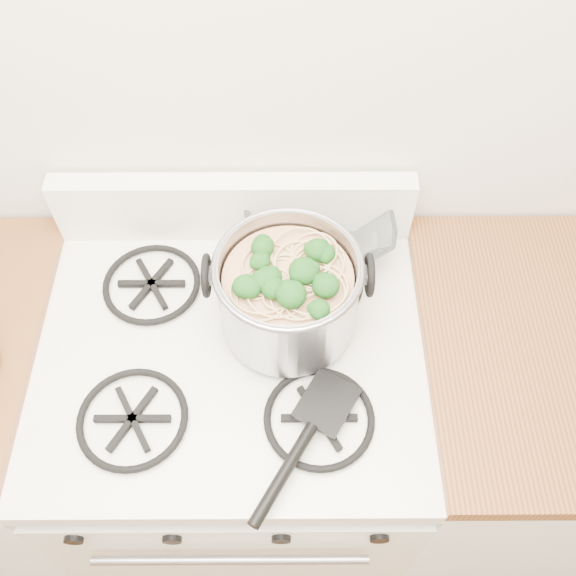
# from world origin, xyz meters

# --- Properties ---
(gas_range) EXTENTS (0.76, 0.66, 0.92)m
(gas_range) POSITION_xyz_m (0.00, 1.26, 0.44)
(gas_range) COLOR white
(gas_range) RESTS_ON ground
(counter_left) EXTENTS (0.25, 0.65, 0.92)m
(counter_left) POSITION_xyz_m (-0.51, 1.26, 0.46)
(counter_left) COLOR silver
(counter_left) RESTS_ON ground
(stock_pot) EXTENTS (0.31, 0.28, 0.19)m
(stock_pot) POSITION_xyz_m (0.11, 1.32, 1.01)
(stock_pot) COLOR #94949C
(stock_pot) RESTS_ON gas_range
(spatula) EXTENTS (0.41, 0.41, 0.02)m
(spatula) POSITION_xyz_m (0.18, 1.14, 0.94)
(spatula) COLOR black
(spatula) RESTS_ON gas_range
(glass_bowl) EXTENTS (0.15, 0.15, 0.03)m
(glass_bowl) POSITION_xyz_m (0.18, 1.54, 0.94)
(glass_bowl) COLOR white
(glass_bowl) RESTS_ON gas_range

